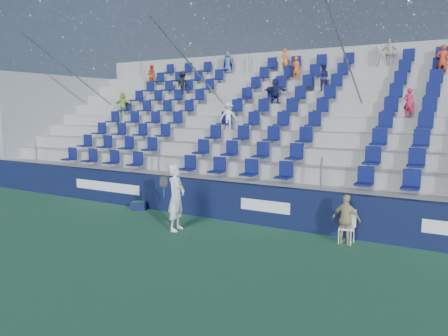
# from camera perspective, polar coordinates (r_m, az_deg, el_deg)

# --- Properties ---
(ground) EXTENTS (70.00, 70.00, 0.00)m
(ground) POSITION_cam_1_polar(r_m,az_deg,el_deg) (11.57, -8.03, -9.92)
(ground) COLOR #2A6241
(ground) RESTS_ON ground
(sponsor_wall) EXTENTS (24.00, 0.32, 1.20)m
(sponsor_wall) POSITION_cam_1_polar(r_m,az_deg,el_deg) (13.93, 0.03, -4.27)
(sponsor_wall) COLOR #0F1638
(sponsor_wall) RESTS_ON ground
(grandstand) EXTENTS (24.00, 8.17, 6.63)m
(grandstand) POSITION_cam_1_polar(r_m,az_deg,el_deg) (18.26, 8.14, 3.37)
(grandstand) COLOR #969691
(grandstand) RESTS_ON ground
(tennis_player) EXTENTS (0.70, 0.79, 1.94)m
(tennis_player) POSITION_cam_1_polar(r_m,az_deg,el_deg) (12.66, -6.27, -3.81)
(tennis_player) COLOR silver
(tennis_player) RESTS_ON ground
(line_judge_chair) EXTENTS (0.45, 0.46, 0.88)m
(line_judge_chair) POSITION_cam_1_polar(r_m,az_deg,el_deg) (11.98, 15.84, -7.03)
(line_judge_chair) COLOR white
(line_judge_chair) RESTS_ON ground
(line_judge) EXTENTS (0.81, 0.44, 1.31)m
(line_judge) POSITION_cam_1_polar(r_m,az_deg,el_deg) (11.81, 15.69, -6.47)
(line_judge) COLOR tan
(line_judge) RESTS_ON ground
(ball_bin) EXTENTS (0.61, 0.52, 0.30)m
(ball_bin) POSITION_cam_1_polar(r_m,az_deg,el_deg) (15.58, -11.08, -4.78)
(ball_bin) COLOR #0F1337
(ball_bin) RESTS_ON ground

